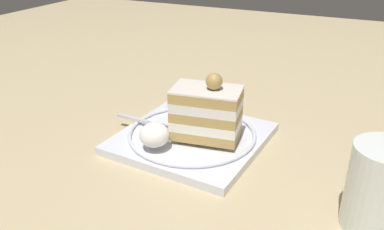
# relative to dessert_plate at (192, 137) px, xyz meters

# --- Properties ---
(ground_plane) EXTENTS (2.40, 2.40, 0.00)m
(ground_plane) POSITION_rel_dessert_plate_xyz_m (0.01, 0.01, -0.01)
(ground_plane) COLOR tan
(dessert_plate) EXTENTS (0.25, 0.25, 0.02)m
(dessert_plate) POSITION_rel_dessert_plate_xyz_m (0.00, 0.00, 0.00)
(dessert_plate) COLOR white
(dessert_plate) RESTS_ON ground_plane
(cake_slice) EXTENTS (0.08, 0.12, 0.11)m
(cake_slice) POSITION_rel_dessert_plate_xyz_m (0.01, 0.03, 0.05)
(cake_slice) COLOR tan
(cake_slice) RESTS_ON dessert_plate
(whipped_cream_dollop) EXTENTS (0.05, 0.05, 0.04)m
(whipped_cream_dollop) POSITION_rel_dessert_plate_xyz_m (0.07, -0.03, 0.03)
(whipped_cream_dollop) COLOR white
(whipped_cream_dollop) RESTS_ON dessert_plate
(fork) EXTENTS (0.02, 0.12, 0.00)m
(fork) POSITION_rel_dessert_plate_xyz_m (0.01, -0.09, 0.01)
(fork) COLOR silver
(fork) RESTS_ON dessert_plate
(drink_glass_near) EXTENTS (0.08, 0.08, 0.11)m
(drink_glass_near) POSITION_rel_dessert_plate_xyz_m (0.10, 0.29, 0.04)
(drink_glass_near) COLOR white
(drink_glass_near) RESTS_ON ground_plane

